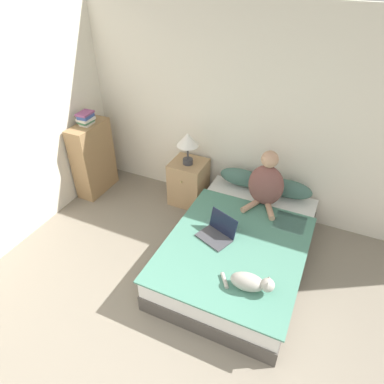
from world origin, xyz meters
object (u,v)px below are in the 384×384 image
at_px(table_lamp, 188,141).
at_px(bookshelf, 93,159).
at_px(person_sitting, 266,183).
at_px(cat_tabby, 251,282).
at_px(nightstand, 189,182).
at_px(laptop_open, 217,233).
at_px(pillow_near, 241,177).
at_px(bed, 239,249).
at_px(book_stack_top, 86,118).
at_px(pillow_far, 289,189).

xyz_separation_m(table_lamp, bookshelf, (-1.35, -0.28, -0.43)).
xyz_separation_m(person_sitting, bookshelf, (-2.42, -0.13, -0.19)).
bearing_deg(cat_tabby, nightstand, 126.63).
bearing_deg(laptop_open, pillow_near, 115.99).
height_order(pillow_near, laptop_open, laptop_open).
bearing_deg(bed, nightstand, 141.05).
relative_size(table_lamp, book_stack_top, 1.92).
distance_m(bed, table_lamp, 1.48).
xyz_separation_m(pillow_far, bookshelf, (-2.66, -0.40, -0.01)).
height_order(bed, nightstand, nightstand).
height_order(bed, person_sitting, person_sitting).
height_order(pillow_far, person_sitting, person_sitting).
height_order(person_sitting, table_lamp, person_sitting).
bearing_deg(pillow_far, laptop_open, -116.98).
bearing_deg(laptop_open, person_sitting, 90.52).
distance_m(pillow_far, bookshelf, 2.69).
distance_m(pillow_far, book_stack_top, 2.75).
xyz_separation_m(person_sitting, nightstand, (-1.08, 0.18, -0.40)).
distance_m(cat_tabby, table_lamp, 2.00).
xyz_separation_m(nightstand, table_lamp, (0.01, -0.03, 0.64)).
relative_size(bed, laptop_open, 4.83).
height_order(person_sitting, laptop_open, person_sitting).
height_order(laptop_open, book_stack_top, book_stack_top).
bearing_deg(table_lamp, person_sitting, -7.94).
height_order(pillow_far, cat_tabby, pillow_far).
bearing_deg(pillow_far, book_stack_top, -171.43).
distance_m(cat_tabby, laptop_open, 0.74).
bearing_deg(laptop_open, cat_tabby, -23.00).
distance_m(pillow_far, nightstand, 1.34).
height_order(cat_tabby, table_lamp, table_lamp).
relative_size(person_sitting, table_lamp, 1.64).
distance_m(person_sitting, laptop_open, 0.86).
bearing_deg(person_sitting, cat_tabby, -79.70).
distance_m(pillow_near, book_stack_top, 2.17).
distance_m(person_sitting, book_stack_top, 2.46).
distance_m(pillow_near, cat_tabby, 1.68).
xyz_separation_m(bed, book_stack_top, (-2.35, 0.51, 0.92)).
relative_size(pillow_far, nightstand, 0.90).
height_order(person_sitting, book_stack_top, book_stack_top).
bearing_deg(pillow_near, bed, -71.37).
xyz_separation_m(laptop_open, book_stack_top, (-2.13, 0.64, 0.66)).
xyz_separation_m(cat_tabby, bookshelf, (-2.66, 1.16, 0.01)).
distance_m(bed, bookshelf, 2.43).
bearing_deg(book_stack_top, bed, -12.30).
distance_m(pillow_near, nightstand, 0.74).
bearing_deg(nightstand, cat_tabby, -48.12).
distance_m(pillow_far, table_lamp, 1.39).
height_order(nightstand, bookshelf, bookshelf).
distance_m(laptop_open, bookshelf, 2.22).
height_order(bed, book_stack_top, book_stack_top).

